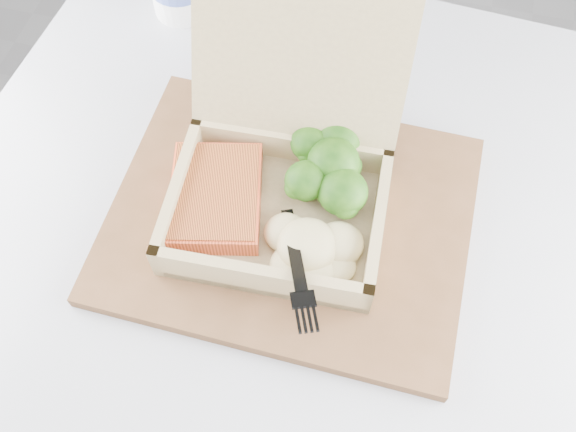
# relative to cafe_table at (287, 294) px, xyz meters

# --- Properties ---
(floor) EXTENTS (4.00, 4.00, 0.00)m
(floor) POSITION_rel_cafe_table_xyz_m (-0.71, 0.29, -0.52)
(floor) COLOR gray
(floor) RESTS_ON ground
(cafe_table) EXTENTS (0.77, 0.77, 0.70)m
(cafe_table) POSITION_rel_cafe_table_xyz_m (0.00, 0.00, 0.00)
(cafe_table) COLOR black
(cafe_table) RESTS_ON floor
(serving_tray) EXTENTS (0.35, 0.28, 0.01)m
(serving_tray) POSITION_rel_cafe_table_xyz_m (0.00, 0.00, 0.19)
(serving_tray) COLOR brown
(serving_tray) RESTS_ON cafe_table
(takeout_container) EXTENTS (0.21, 0.23, 0.18)m
(takeout_container) POSITION_rel_cafe_table_xyz_m (-0.01, 0.03, 0.24)
(takeout_container) COLOR tan
(takeout_container) RESTS_ON serving_tray
(salmon_fillet) EXTENTS (0.11, 0.13, 0.02)m
(salmon_fillet) POSITION_rel_cafe_table_xyz_m (-0.07, -0.01, 0.22)
(salmon_fillet) COLOR #EE5C2E
(salmon_fillet) RESTS_ON takeout_container
(broccoli_pile) EXTENTS (0.11, 0.11, 0.04)m
(broccoli_pile) POSITION_rel_cafe_table_xyz_m (0.03, 0.05, 0.22)
(broccoli_pile) COLOR #3C7219
(broccoli_pile) RESTS_ON takeout_container
(mashed_potatoes) EXTENTS (0.09, 0.08, 0.03)m
(mashed_potatoes) POSITION_rel_cafe_table_xyz_m (0.03, -0.04, 0.22)
(mashed_potatoes) COLOR #CABC82
(mashed_potatoes) RESTS_ON takeout_container
(plastic_fork) EXTENTS (0.07, 0.14, 0.03)m
(plastic_fork) POSITION_rel_cafe_table_xyz_m (0.01, -0.03, 0.23)
(plastic_fork) COLOR black
(plastic_fork) RESTS_ON mashed_potatoes
(receipt) EXTENTS (0.09, 0.16, 0.00)m
(receipt) POSITION_rel_cafe_table_xyz_m (-0.01, 0.19, 0.18)
(receipt) COLOR white
(receipt) RESTS_ON cafe_table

